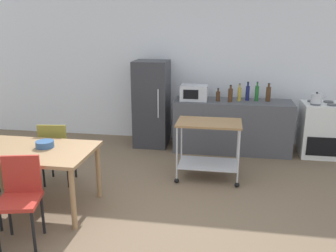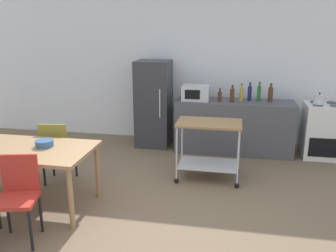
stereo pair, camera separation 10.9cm
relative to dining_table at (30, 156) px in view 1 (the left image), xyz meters
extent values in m
plane|color=brown|center=(1.48, -0.12, -0.67)|extent=(12.00, 12.00, 0.00)
cube|color=white|center=(1.48, 3.08, 0.78)|extent=(8.40, 0.12, 2.90)
cube|color=#4C4C51|center=(2.38, 2.48, -0.22)|extent=(2.00, 0.64, 0.90)
cube|color=#A37A51|center=(0.00, 0.00, 0.06)|extent=(1.50, 0.90, 0.04)
cylinder|color=#A37A51|center=(0.69, -0.39, -0.32)|extent=(0.06, 0.06, 0.71)
cylinder|color=#A37A51|center=(-0.69, 0.39, -0.32)|extent=(0.06, 0.06, 0.71)
cylinder|color=#A37A51|center=(0.69, 0.39, -0.32)|extent=(0.06, 0.06, 0.71)
cube|color=#B72D23|center=(0.27, -0.73, -0.20)|extent=(0.48, 0.48, 0.04)
cube|color=#B72D23|center=(0.23, -0.56, 0.02)|extent=(0.38, 0.12, 0.40)
cylinder|color=black|center=(0.48, -0.85, -0.45)|extent=(0.03, 0.03, 0.45)
cylinder|color=black|center=(0.07, -0.61, -0.45)|extent=(0.03, 0.03, 0.45)
cylinder|color=black|center=(0.40, -0.52, -0.45)|extent=(0.03, 0.03, 0.45)
cube|color=olive|center=(-0.02, 0.74, -0.20)|extent=(0.45, 0.45, 0.04)
cube|color=olive|center=(0.01, 0.56, 0.02)|extent=(0.38, 0.08, 0.40)
cylinder|color=black|center=(0.13, 0.93, -0.45)|extent=(0.03, 0.03, 0.45)
cylinder|color=black|center=(-0.21, 0.89, -0.45)|extent=(0.03, 0.03, 0.45)
cylinder|color=black|center=(0.17, 0.59, -0.45)|extent=(0.03, 0.03, 0.45)
cylinder|color=black|center=(-0.16, 0.55, -0.45)|extent=(0.03, 0.03, 0.45)
cube|color=white|center=(3.83, 2.50, -0.22)|extent=(0.60, 0.60, 0.90)
cube|color=black|center=(3.83, 2.20, -0.42)|extent=(0.48, 0.01, 0.32)
cylinder|color=#47474C|center=(3.70, 2.38, 0.24)|extent=(0.16, 0.16, 0.02)
cylinder|color=#47474C|center=(3.96, 2.38, 0.24)|extent=(0.16, 0.16, 0.02)
cylinder|color=#47474C|center=(3.70, 2.62, 0.24)|extent=(0.16, 0.16, 0.02)
cylinder|color=#47474C|center=(3.96, 2.62, 0.24)|extent=(0.16, 0.16, 0.02)
cube|color=#333338|center=(0.93, 2.58, 0.10)|extent=(0.60, 0.60, 1.55)
cylinder|color=silver|center=(1.11, 2.27, 0.18)|extent=(0.02, 0.02, 0.50)
cube|color=olive|center=(2.04, 1.22, 0.16)|extent=(0.90, 0.56, 0.03)
cube|color=silver|center=(2.04, 1.22, -0.45)|extent=(0.83, 0.52, 0.02)
cylinder|color=silver|center=(1.62, 0.97, -0.22)|extent=(0.02, 0.02, 0.76)
sphere|color=black|center=(1.62, 0.97, -0.64)|extent=(0.07, 0.07, 0.07)
cylinder|color=silver|center=(2.46, 0.97, -0.22)|extent=(0.02, 0.02, 0.76)
sphere|color=black|center=(2.46, 0.97, -0.64)|extent=(0.07, 0.07, 0.07)
cylinder|color=silver|center=(1.62, 1.47, -0.22)|extent=(0.02, 0.02, 0.76)
sphere|color=black|center=(1.62, 1.47, -0.64)|extent=(0.07, 0.07, 0.07)
cylinder|color=silver|center=(2.46, 1.47, -0.22)|extent=(0.02, 0.02, 0.76)
sphere|color=black|center=(2.46, 1.47, -0.64)|extent=(0.07, 0.07, 0.07)
cube|color=silver|center=(1.71, 2.44, 0.36)|extent=(0.46, 0.34, 0.26)
cube|color=black|center=(1.67, 2.26, 0.36)|extent=(0.25, 0.01, 0.16)
cylinder|color=#4C2D19|center=(2.12, 2.43, 0.31)|extent=(0.07, 0.07, 0.16)
cylinder|color=#4C2D19|center=(2.12, 2.43, 0.41)|extent=(0.03, 0.03, 0.05)
cylinder|color=black|center=(2.12, 2.43, 0.44)|extent=(0.03, 0.03, 0.01)
cylinder|color=#4C2D19|center=(2.32, 2.39, 0.34)|extent=(0.08, 0.08, 0.22)
cylinder|color=#4C2D19|center=(2.32, 2.39, 0.48)|extent=(0.03, 0.03, 0.05)
cylinder|color=black|center=(2.32, 2.39, 0.51)|extent=(0.04, 0.04, 0.01)
cylinder|color=gold|center=(2.48, 2.50, 0.34)|extent=(0.06, 0.06, 0.23)
cylinder|color=gold|center=(2.48, 2.50, 0.49)|extent=(0.03, 0.03, 0.06)
cylinder|color=black|center=(2.48, 2.50, 0.52)|extent=(0.03, 0.03, 0.01)
cylinder|color=navy|center=(2.61, 2.57, 0.35)|extent=(0.07, 0.07, 0.25)
cylinder|color=navy|center=(2.61, 2.57, 0.51)|extent=(0.03, 0.03, 0.06)
cylinder|color=black|center=(2.61, 2.57, 0.54)|extent=(0.03, 0.03, 0.01)
cylinder|color=#1E6628|center=(2.77, 2.55, 0.36)|extent=(0.06, 0.06, 0.26)
cylinder|color=#1E6628|center=(2.77, 2.55, 0.52)|extent=(0.03, 0.03, 0.06)
cylinder|color=black|center=(2.77, 2.55, 0.55)|extent=(0.03, 0.03, 0.01)
cylinder|color=#4C2D19|center=(2.96, 2.56, 0.35)|extent=(0.08, 0.08, 0.24)
cylinder|color=#4C2D19|center=(2.96, 2.56, 0.50)|extent=(0.04, 0.04, 0.05)
cylinder|color=black|center=(2.96, 2.56, 0.53)|extent=(0.04, 0.04, 0.01)
cylinder|color=#33598C|center=(0.15, 0.10, 0.12)|extent=(0.21, 0.21, 0.08)
cylinder|color=silver|center=(3.71, 2.40, 0.33)|extent=(0.17, 0.17, 0.16)
sphere|color=black|center=(3.71, 2.40, 0.42)|extent=(0.03, 0.03, 0.03)
cylinder|color=silver|center=(3.82, 2.40, 0.35)|extent=(0.08, 0.02, 0.07)
camera|label=1|loc=(2.27, -3.66, 1.49)|focal=38.46mm
camera|label=2|loc=(2.38, -3.64, 1.49)|focal=38.46mm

